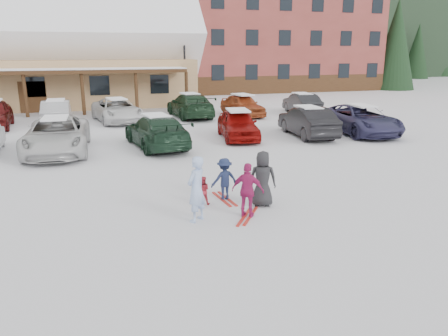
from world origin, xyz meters
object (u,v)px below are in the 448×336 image
object	(u,v)px
parked_car_5	(308,122)
parked_car_13	(302,104)
child_navy	(224,179)
alpine_hotel	(245,10)
bystander_dark	(263,179)
child_magenta	(248,191)
parked_car_12	(243,105)
parked_car_9	(57,112)
parked_car_6	(360,119)
parked_car_10	(117,110)
toddler_red	(203,190)
parked_car_3	(157,131)
adult_skier	(196,189)
day_lodge	(8,55)
parked_car_4	(238,124)
parked_car_2	(57,135)
lamp_post	(185,63)
parked_car_11	(190,105)

from	to	relation	value
parked_car_5	parked_car_13	distance (m)	8.42
child_navy	parked_car_5	bearing A→B (deg)	-135.75
alpine_hotel	bystander_dark	xyz separation A→B (m)	(-13.06, -37.71, -7.84)
child_magenta	parked_car_5	bearing A→B (deg)	-90.62
parked_car_12	parked_car_13	bearing A→B (deg)	-8.46
parked_car_9	parked_car_5	bearing A→B (deg)	147.59
parked_car_6	parked_car_10	size ratio (longest dim) A/B	1.05
parked_car_10	toddler_red	bearing A→B (deg)	-94.78
parked_car_3	child_magenta	bearing A→B (deg)	88.23
parked_car_12	parked_car_6	bearing A→B (deg)	-71.42
toddler_red	child_navy	bearing A→B (deg)	-147.24
parked_car_10	adult_skier	bearing A→B (deg)	-96.61
adult_skier	parked_car_12	xyz separation A→B (m)	(7.42, 17.30, -0.14)
toddler_red	parked_car_10	distance (m)	16.23
day_lodge	parked_car_4	size ratio (longest dim) A/B	6.90
parked_car_3	parked_car_13	distance (m)	13.87
bystander_dark	parked_car_10	xyz separation A→B (m)	(-2.84, 16.77, -0.08)
parked_car_9	parked_car_13	bearing A→B (deg)	178.91
child_magenta	bystander_dark	size ratio (longest dim) A/B	0.93
adult_skier	bystander_dark	distance (m)	2.14
day_lodge	parked_car_9	bearing A→B (deg)	-70.25
parked_car_4	parked_car_6	xyz separation A→B (m)	(6.63, -0.64, 0.03)
bystander_dark	parked_car_3	size ratio (longest dim) A/B	0.31
adult_skier	toddler_red	bearing A→B (deg)	-152.56
bystander_dark	parked_car_2	world-z (taller)	bystander_dark
parked_car_9	parked_car_13	world-z (taller)	parked_car_9
lamp_post	parked_car_4	xyz separation A→B (m)	(-0.47, -14.30, -2.60)
adult_skier	parked_car_9	world-z (taller)	adult_skier
adult_skier	parked_car_4	bearing A→B (deg)	-155.30
child_navy	parked_car_4	distance (m)	9.31
adult_skier	parked_car_13	size ratio (longest dim) A/B	0.40
parked_car_11	parked_car_6	bearing A→B (deg)	127.82
alpine_hotel	bystander_dark	distance (m)	40.67
parked_car_2	parked_car_11	size ratio (longest dim) A/B	1.03
parked_car_11	parked_car_5	bearing A→B (deg)	114.24
adult_skier	parked_car_12	size ratio (longest dim) A/B	0.41
parked_car_11	day_lodge	bearing A→B (deg)	-43.49
child_navy	child_magenta	world-z (taller)	child_magenta
toddler_red	parked_car_5	xyz separation A→B (m)	(7.74, 8.41, 0.34)
alpine_hotel	child_navy	xyz separation A→B (m)	(-13.93, -36.88, -8.00)
alpine_hotel	parked_car_12	xyz separation A→B (m)	(-7.69, -20.98, -7.91)
parked_car_5	parked_car_6	xyz separation A→B (m)	(3.02, -0.15, -0.00)
parked_car_11	parked_car_13	bearing A→B (deg)	172.23
parked_car_9	parked_car_11	distance (m)	8.26
parked_car_11	parked_car_9	bearing A→B (deg)	-0.20
lamp_post	child_navy	bearing A→B (deg)	-99.58
parked_car_5	child_magenta	bearing A→B (deg)	59.25
parked_car_2	parked_car_3	bearing A→B (deg)	1.33
parked_car_10	parked_car_13	xyz separation A→B (m)	(12.57, -0.14, -0.01)
bystander_dark	parked_car_13	xyz separation A→B (m)	(9.72, 16.63, -0.09)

